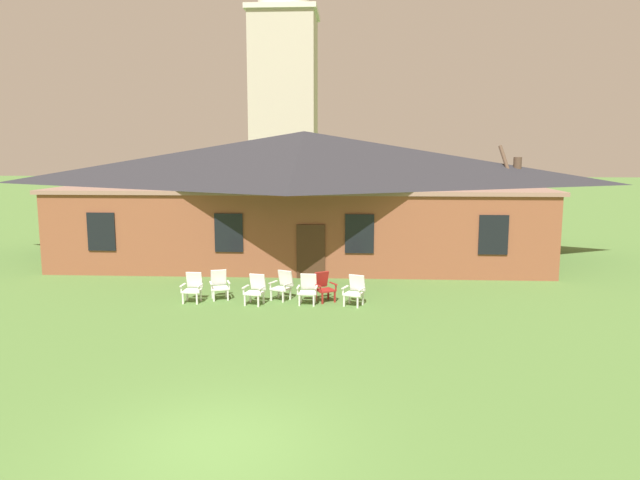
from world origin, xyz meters
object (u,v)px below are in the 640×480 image
Objects in this scene: lawn_chair_by_porch at (193,287)px; lawn_chair_middle at (283,285)px; lawn_chair_under_eave at (355,290)px; lawn_chair_near_door at (219,284)px; lawn_chair_right_end at (308,288)px; lawn_chair_left_end at (256,289)px; lawn_chair_far_side at (324,286)px.

lawn_chair_middle is (2.90, 0.46, 0.00)m from lawn_chair_by_porch.
lawn_chair_middle is 2.47m from lawn_chair_under_eave.
lawn_chair_right_end is (3.00, -0.47, 0.00)m from lawn_chair_near_door.
lawn_chair_near_door and lawn_chair_left_end have the same top height.
lawn_chair_by_porch is 1.00× the size of lawn_chair_middle.
lawn_chair_near_door is 1.00× the size of lawn_chair_left_end.
lawn_chair_middle is 1.00× the size of lawn_chair_far_side.
lawn_chair_middle is at bearing 38.04° from lawn_chair_left_end.
lawn_chair_right_end is at bearing 176.72° from lawn_chair_under_eave.
lawn_chair_near_door is 4.56m from lawn_chair_under_eave.
lawn_chair_middle is at bearing 9.03° from lawn_chair_by_porch.
lawn_chair_under_eave is (4.52, -0.56, 0.00)m from lawn_chair_near_door.
lawn_chair_by_porch is 1.00× the size of lawn_chair_far_side.
lawn_chair_left_end is at bearing -179.17° from lawn_chair_under_eave.
lawn_chair_by_porch and lawn_chair_left_end have the same top height.
lawn_chair_middle is 1.00× the size of lawn_chair_under_eave.
lawn_chair_by_porch is at bearing 179.48° from lawn_chair_right_end.
lawn_chair_middle and lawn_chair_far_side have the same top height.
lawn_chair_near_door is 1.00× the size of lawn_chair_middle.
lawn_chair_near_door is at bearing 172.99° from lawn_chair_under_eave.
lawn_chair_middle is at bearing 0.72° from lawn_chair_near_door.
lawn_chair_by_porch and lawn_chair_right_end have the same top height.
lawn_chair_near_door is 1.45m from lawn_chair_left_end.
lawn_chair_left_end is 1.00× the size of lawn_chair_middle.
lawn_chair_left_end and lawn_chair_far_side have the same top height.
lawn_chair_by_porch is at bearing -175.54° from lawn_chair_far_side.
lawn_chair_under_eave is (3.20, 0.05, 0.00)m from lawn_chair_left_end.
lawn_chair_near_door is 3.04m from lawn_chair_right_end.
lawn_chair_near_door and lawn_chair_under_eave have the same top height.
lawn_chair_right_end is 1.52m from lawn_chair_under_eave.
lawn_chair_middle is (0.80, 0.63, 0.00)m from lawn_chair_left_end.
lawn_chair_left_end is 2.22m from lawn_chair_far_side.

